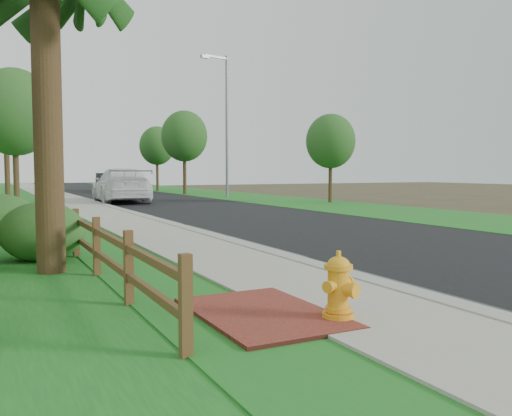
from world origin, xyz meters
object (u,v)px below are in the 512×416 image
fire_hydrant (339,287)px  streetlight (225,118)px  ranch_fence (68,226)px  dark_car_mid (132,185)px  white_suv (121,185)px

fire_hydrant → streetlight: (11.24, 29.40, 5.10)m
ranch_fence → streetlight: size_ratio=1.72×
dark_car_mid → streetlight: size_ratio=0.41×
white_suv → streetlight: 9.25m
white_suv → dark_car_mid: size_ratio=1.74×
ranch_fence → white_suv: bearing=73.7°
fire_hydrant → dark_car_mid: size_ratio=0.21×
streetlight → dark_car_mid: bearing=109.7°
dark_car_mid → streetlight: 12.54m
dark_car_mid → streetlight: (3.90, -10.87, 4.88)m
white_suv → dark_car_mid: 13.59m
ranch_fence → dark_car_mid: (9.46, 32.19, 0.09)m
fire_hydrant → streetlight: size_ratio=0.09×
white_suv → streetlight: bearing=-160.8°
fire_hydrant → white_suv: (3.49, 27.24, 0.54)m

